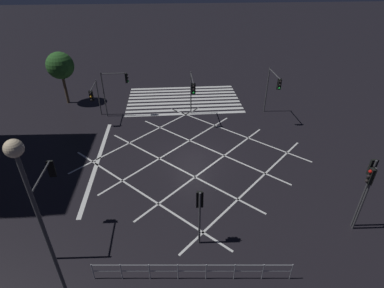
{
  "coord_description": "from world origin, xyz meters",
  "views": [
    {
      "loc": [
        1.58,
        19.31,
        13.06
      ],
      "look_at": [
        0.0,
        0.0,
        1.2
      ],
      "focal_mm": 28.0,
      "sensor_mm": 36.0,
      "label": 1
    }
  ],
  "objects_px": {
    "traffic_light_median_south": "(192,89)",
    "street_lamp_east": "(35,207)",
    "traffic_light_sw_cross": "(274,85)",
    "traffic_light_se_main": "(116,84)",
    "traffic_light_se_cross": "(94,95)",
    "street_tree_near": "(60,66)",
    "traffic_light_nw_cross": "(368,180)",
    "traffic_light_ne_cross": "(47,192)",
    "traffic_light_median_north": "(200,207)",
    "traffic_light_nw_main": "(367,187)"
  },
  "relations": [
    {
      "from": "traffic_light_se_cross",
      "to": "traffic_light_median_south",
      "type": "bearing_deg",
      "value": 86.26
    },
    {
      "from": "traffic_light_median_south",
      "to": "street_tree_near",
      "type": "distance_m",
      "value": 14.06
    },
    {
      "from": "traffic_light_se_main",
      "to": "traffic_light_sw_cross",
      "type": "xyz_separation_m",
      "value": [
        -14.47,
        1.8,
        0.13
      ]
    },
    {
      "from": "traffic_light_se_main",
      "to": "traffic_light_se_cross",
      "type": "relative_size",
      "value": 1.24
    },
    {
      "from": "traffic_light_median_south",
      "to": "traffic_light_se_main",
      "type": "bearing_deg",
      "value": -103.28
    },
    {
      "from": "traffic_light_median_north",
      "to": "traffic_light_ne_cross",
      "type": "relative_size",
      "value": 0.78
    },
    {
      "from": "traffic_light_median_south",
      "to": "street_lamp_east",
      "type": "distance_m",
      "value": 19.5
    },
    {
      "from": "traffic_light_nw_cross",
      "to": "street_lamp_east",
      "type": "bearing_deg",
      "value": 105.75
    },
    {
      "from": "traffic_light_se_main",
      "to": "traffic_light_median_south",
      "type": "height_order",
      "value": "traffic_light_se_main"
    },
    {
      "from": "traffic_light_median_south",
      "to": "street_tree_near",
      "type": "bearing_deg",
      "value": -112.38
    },
    {
      "from": "traffic_light_median_north",
      "to": "street_tree_near",
      "type": "xyz_separation_m",
      "value": [
        12.15,
        -19.82,
        1.5
      ]
    },
    {
      "from": "street_lamp_east",
      "to": "traffic_light_nw_main",
      "type": "bearing_deg",
      "value": -165.19
    },
    {
      "from": "traffic_light_nw_cross",
      "to": "street_tree_near",
      "type": "xyz_separation_m",
      "value": [
        21.06,
        -19.32,
        0.78
      ]
    },
    {
      "from": "traffic_light_se_main",
      "to": "traffic_light_median_north",
      "type": "distance_m",
      "value": 17.3
    },
    {
      "from": "traffic_light_sw_cross",
      "to": "street_tree_near",
      "type": "distance_m",
      "value": 21.16
    },
    {
      "from": "traffic_light_sw_cross",
      "to": "traffic_light_se_cross",
      "type": "bearing_deg",
      "value": -92.53
    },
    {
      "from": "traffic_light_median_north",
      "to": "traffic_light_nw_cross",
      "type": "bearing_deg",
      "value": -86.78
    },
    {
      "from": "traffic_light_sw_cross",
      "to": "street_tree_near",
      "type": "height_order",
      "value": "street_tree_near"
    },
    {
      "from": "traffic_light_se_cross",
      "to": "traffic_light_sw_cross",
      "type": "distance_m",
      "value": 16.4
    },
    {
      "from": "traffic_light_se_main",
      "to": "traffic_light_se_cross",
      "type": "xyz_separation_m",
      "value": [
        1.89,
        1.08,
        -0.61
      ]
    },
    {
      "from": "traffic_light_se_cross",
      "to": "street_tree_near",
      "type": "bearing_deg",
      "value": -139.53
    },
    {
      "from": "traffic_light_median_south",
      "to": "street_lamp_east",
      "type": "relative_size",
      "value": 0.49
    },
    {
      "from": "traffic_light_median_north",
      "to": "traffic_light_median_south",
      "type": "xyz_separation_m",
      "value": [
        -0.83,
        -14.48,
        0.68
      ]
    },
    {
      "from": "street_tree_near",
      "to": "traffic_light_median_south",
      "type": "bearing_deg",
      "value": 157.62
    },
    {
      "from": "traffic_light_median_north",
      "to": "traffic_light_ne_cross",
      "type": "bearing_deg",
      "value": 83.69
    },
    {
      "from": "traffic_light_ne_cross",
      "to": "traffic_light_sw_cross",
      "type": "height_order",
      "value": "traffic_light_sw_cross"
    },
    {
      "from": "traffic_light_nw_main",
      "to": "traffic_light_se_main",
      "type": "bearing_deg",
      "value": -46.78
    },
    {
      "from": "traffic_light_ne_cross",
      "to": "traffic_light_se_cross",
      "type": "bearing_deg",
      "value": 2.41
    },
    {
      "from": "traffic_light_se_main",
      "to": "traffic_light_ne_cross",
      "type": "bearing_deg",
      "value": -94.84
    },
    {
      "from": "traffic_light_nw_cross",
      "to": "traffic_light_sw_cross",
      "type": "bearing_deg",
      "value": 2.61
    },
    {
      "from": "traffic_light_median_south",
      "to": "traffic_light_sw_cross",
      "type": "height_order",
      "value": "traffic_light_sw_cross"
    },
    {
      "from": "traffic_light_se_main",
      "to": "street_lamp_east",
      "type": "bearing_deg",
      "value": -88.55
    },
    {
      "from": "traffic_light_sw_cross",
      "to": "traffic_light_median_south",
      "type": "bearing_deg",
      "value": -91.08
    },
    {
      "from": "traffic_light_se_main",
      "to": "street_tree_near",
      "type": "distance_m",
      "value": 7.05
    },
    {
      "from": "traffic_light_nw_main",
      "to": "traffic_light_se_cross",
      "type": "relative_size",
      "value": 1.19
    },
    {
      "from": "traffic_light_median_south",
      "to": "street_lamp_east",
      "type": "xyz_separation_m",
      "value": [
        6.52,
        18.1,
        3.19
      ]
    },
    {
      "from": "traffic_light_ne_cross",
      "to": "traffic_light_nw_main",
      "type": "distance_m",
      "value": 16.28
    },
    {
      "from": "traffic_light_ne_cross",
      "to": "street_lamp_east",
      "type": "bearing_deg",
      "value": -158.01
    },
    {
      "from": "traffic_light_nw_main",
      "to": "traffic_light_sw_cross",
      "type": "height_order",
      "value": "traffic_light_sw_cross"
    },
    {
      "from": "traffic_light_nw_cross",
      "to": "traffic_light_se_main",
      "type": "bearing_deg",
      "value": 44.01
    },
    {
      "from": "traffic_light_se_cross",
      "to": "street_lamp_east",
      "type": "distance_m",
      "value": 19.2
    },
    {
      "from": "traffic_light_sw_cross",
      "to": "street_tree_near",
      "type": "xyz_separation_m",
      "value": [
        20.43,
        -5.49,
        0.64
      ]
    },
    {
      "from": "traffic_light_se_cross",
      "to": "traffic_light_nw_cross",
      "type": "bearing_deg",
      "value": 49.42
    },
    {
      "from": "traffic_light_median_north",
      "to": "street_tree_near",
      "type": "distance_m",
      "value": 23.3
    },
    {
      "from": "street_lamp_east",
      "to": "street_tree_near",
      "type": "bearing_deg",
      "value": -74.6
    },
    {
      "from": "traffic_light_sw_cross",
      "to": "street_lamp_east",
      "type": "height_order",
      "value": "street_lamp_east"
    },
    {
      "from": "traffic_light_median_north",
      "to": "traffic_light_ne_cross",
      "type": "distance_m",
      "value": 7.58
    },
    {
      "from": "traffic_light_nw_main",
      "to": "street_tree_near",
      "type": "bearing_deg",
      "value": -43.15
    },
    {
      "from": "traffic_light_median_north",
      "to": "traffic_light_median_south",
      "type": "bearing_deg",
      "value": -3.27
    },
    {
      "from": "traffic_light_se_cross",
      "to": "traffic_light_nw_main",
      "type": "bearing_deg",
      "value": 48.62
    }
  ]
}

